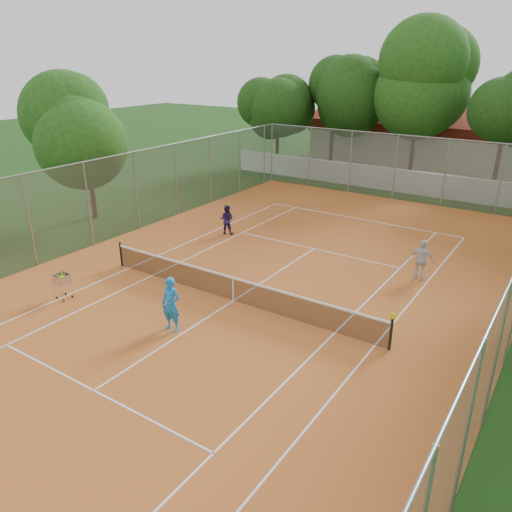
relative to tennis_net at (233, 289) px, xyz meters
The scene contains 12 objects.
ground 0.51m from the tennis_net, ahead, with size 120.00×120.00×0.00m, color #13340E.
court_pad 0.50m from the tennis_net, ahead, with size 18.00×34.00×0.02m, color #BB6024.
court_lines 0.49m from the tennis_net, ahead, with size 10.98×23.78×0.01m, color white.
tennis_net is the anchor object (origin of this frame).
perimeter_fence 1.49m from the tennis_net, ahead, with size 18.00×34.00×4.00m, color slate.
boundary_wall 19.00m from the tennis_net, 90.00° to the left, with size 26.00×0.30×1.50m, color silver.
clubhouse 29.12m from the tennis_net, 93.95° to the left, with size 16.40×9.00×4.40m, color beige.
tropical_trees 22.45m from the tennis_net, 90.00° to the left, with size 29.00×19.00×10.00m, color #11330C.
player_near 2.87m from the tennis_net, 98.80° to the right, with size 0.68×0.45×1.86m, color #177BC8.
player_far_left 7.51m from the tennis_net, 128.62° to the left, with size 0.73×0.57×1.50m, color #23194D.
player_far_right 7.67m from the tennis_net, 48.05° to the left, with size 0.99×0.41×1.69m, color silver.
ball_hopper 6.31m from the tennis_net, 148.01° to the right, with size 0.51×0.51×1.05m, color silver.
Camera 1 is at (9.83, -13.22, 8.43)m, focal length 35.00 mm.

